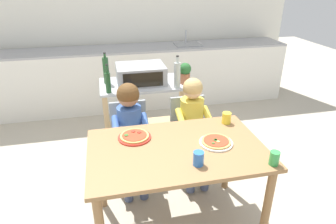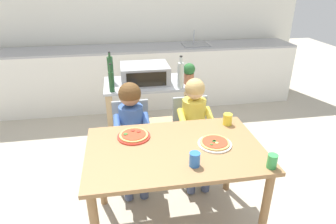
{
  "view_description": "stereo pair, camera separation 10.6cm",
  "coord_description": "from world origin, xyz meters",
  "px_view_note": "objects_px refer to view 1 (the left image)",
  "views": [
    {
      "loc": [
        -0.46,
        -1.76,
        1.9
      ],
      "look_at": [
        0.0,
        0.3,
        0.9
      ],
      "focal_mm": 31.22,
      "sensor_mm": 36.0,
      "label": 1
    },
    {
      "loc": [
        -0.36,
        -1.78,
        1.9
      ],
      "look_at": [
        0.0,
        0.3,
        0.9
      ],
      "focal_mm": 31.22,
      "sensor_mm": 36.0,
      "label": 2
    }
  ],
  "objects_px": {
    "toaster_oven": "(141,74)",
    "drinking_cup_green": "(274,158)",
    "dining_chair_right": "(189,132)",
    "bottle_squat_spirits": "(177,75)",
    "potted_herb_plant": "(185,72)",
    "child_in_yellow_shirt": "(193,120)",
    "bottle_dark_olive_oil": "(106,70)",
    "pizza_plate_red_rimmed": "(135,137)",
    "dining_chair_left": "(130,138)",
    "drinking_cup_yellow": "(227,118)",
    "child_in_blue_striped_shirt": "(130,125)",
    "bottle_brown_beer": "(108,82)",
    "pizza_plate_white": "(216,142)",
    "dining_table": "(177,160)",
    "drinking_cup_blue": "(198,158)",
    "kitchen_island_cart": "(147,107)"
  },
  "relations": [
    {
      "from": "kitchen_island_cart",
      "to": "potted_herb_plant",
      "type": "xyz_separation_m",
      "value": [
        0.39,
        -0.11,
        0.41
      ]
    },
    {
      "from": "potted_herb_plant",
      "to": "dining_chair_right",
      "type": "bearing_deg",
      "value": -97.66
    },
    {
      "from": "toaster_oven",
      "to": "drinking_cup_green",
      "type": "distance_m",
      "value": 1.67
    },
    {
      "from": "dining_chair_right",
      "to": "bottle_squat_spirits",
      "type": "bearing_deg",
      "value": 102.59
    },
    {
      "from": "drinking_cup_blue",
      "to": "pizza_plate_red_rimmed",
      "type": "bearing_deg",
      "value": 130.21
    },
    {
      "from": "child_in_blue_striped_shirt",
      "to": "drinking_cup_green",
      "type": "bearing_deg",
      "value": -46.24
    },
    {
      "from": "child_in_blue_striped_shirt",
      "to": "dining_chair_right",
      "type": "bearing_deg",
      "value": 10.95
    },
    {
      "from": "toaster_oven",
      "to": "dining_chair_right",
      "type": "distance_m",
      "value": 0.79
    },
    {
      "from": "dining_table",
      "to": "drinking_cup_yellow",
      "type": "relative_size",
      "value": 13.51
    },
    {
      "from": "bottle_squat_spirits",
      "to": "bottle_brown_beer",
      "type": "distance_m",
      "value": 0.69
    },
    {
      "from": "bottle_dark_olive_oil",
      "to": "bottle_brown_beer",
      "type": "distance_m",
      "value": 0.28
    },
    {
      "from": "dining_chair_right",
      "to": "pizza_plate_red_rimmed",
      "type": "height_order",
      "value": "dining_chair_right"
    },
    {
      "from": "kitchen_island_cart",
      "to": "dining_chair_left",
      "type": "distance_m",
      "value": 0.55
    },
    {
      "from": "bottle_brown_beer",
      "to": "pizza_plate_red_rimmed",
      "type": "bearing_deg",
      "value": -78.17
    },
    {
      "from": "bottle_squat_spirits",
      "to": "toaster_oven",
      "type": "bearing_deg",
      "value": 146.48
    },
    {
      "from": "bottle_brown_beer",
      "to": "pizza_plate_white",
      "type": "relative_size",
      "value": 1.13
    },
    {
      "from": "bottle_dark_olive_oil",
      "to": "potted_herb_plant",
      "type": "xyz_separation_m",
      "value": [
        0.81,
        -0.18,
        -0.02
      ]
    },
    {
      "from": "drinking_cup_blue",
      "to": "dining_chair_right",
      "type": "bearing_deg",
      "value": 76.81
    },
    {
      "from": "dining_chair_left",
      "to": "drinking_cup_yellow",
      "type": "height_order",
      "value": "drinking_cup_yellow"
    },
    {
      "from": "bottle_squat_spirits",
      "to": "potted_herb_plant",
      "type": "relative_size",
      "value": 1.5
    },
    {
      "from": "bottle_squat_spirits",
      "to": "pizza_plate_white",
      "type": "bearing_deg",
      "value": -86.36
    },
    {
      "from": "drinking_cup_blue",
      "to": "pizza_plate_white",
      "type": "bearing_deg",
      "value": 46.87
    },
    {
      "from": "toaster_oven",
      "to": "child_in_yellow_shirt",
      "type": "bearing_deg",
      "value": -57.09
    },
    {
      "from": "toaster_oven",
      "to": "potted_herb_plant",
      "type": "bearing_deg",
      "value": -14.48
    },
    {
      "from": "potted_herb_plant",
      "to": "drinking_cup_green",
      "type": "height_order",
      "value": "potted_herb_plant"
    },
    {
      "from": "bottle_squat_spirits",
      "to": "pizza_plate_red_rimmed",
      "type": "xyz_separation_m",
      "value": [
        -0.53,
        -0.74,
        -0.23
      ]
    },
    {
      "from": "pizza_plate_white",
      "to": "drinking_cup_green",
      "type": "bearing_deg",
      "value": -50.16
    },
    {
      "from": "child_in_yellow_shirt",
      "to": "bottle_dark_olive_oil",
      "type": "bearing_deg",
      "value": 137.8
    },
    {
      "from": "bottle_dark_olive_oil",
      "to": "kitchen_island_cart",
      "type": "bearing_deg",
      "value": -10.16
    },
    {
      "from": "bottle_brown_beer",
      "to": "bottle_dark_olive_oil",
      "type": "bearing_deg",
      "value": 91.62
    },
    {
      "from": "toaster_oven",
      "to": "drinking_cup_blue",
      "type": "xyz_separation_m",
      "value": [
        0.19,
        -1.41,
        -0.15
      ]
    },
    {
      "from": "dining_table",
      "to": "pizza_plate_red_rimmed",
      "type": "distance_m",
      "value": 0.37
    },
    {
      "from": "pizza_plate_red_rimmed",
      "to": "pizza_plate_white",
      "type": "xyz_separation_m",
      "value": [
        0.59,
        -0.21,
        0.0
      ]
    },
    {
      "from": "bottle_dark_olive_oil",
      "to": "child_in_yellow_shirt",
      "type": "distance_m",
      "value": 1.07
    },
    {
      "from": "child_in_yellow_shirt",
      "to": "drinking_cup_yellow",
      "type": "bearing_deg",
      "value": -52.49
    },
    {
      "from": "dining_table",
      "to": "dining_chair_right",
      "type": "bearing_deg",
      "value": 66.03
    },
    {
      "from": "pizza_plate_white",
      "to": "bottle_dark_olive_oil",
      "type": "bearing_deg",
      "value": 121.15
    },
    {
      "from": "child_in_yellow_shirt",
      "to": "pizza_plate_white",
      "type": "height_order",
      "value": "child_in_yellow_shirt"
    },
    {
      "from": "potted_herb_plant",
      "to": "child_in_yellow_shirt",
      "type": "height_order",
      "value": "potted_herb_plant"
    },
    {
      "from": "kitchen_island_cart",
      "to": "child_in_yellow_shirt",
      "type": "bearing_deg",
      "value": -60.76
    },
    {
      "from": "dining_chair_right",
      "to": "pizza_plate_red_rimmed",
      "type": "bearing_deg",
      "value": -141.34
    },
    {
      "from": "drinking_cup_blue",
      "to": "drinking_cup_green",
      "type": "xyz_separation_m",
      "value": [
        0.49,
        -0.11,
        -0.0
      ]
    },
    {
      "from": "dining_table",
      "to": "dining_chair_right",
      "type": "height_order",
      "value": "dining_chair_right"
    },
    {
      "from": "potted_herb_plant",
      "to": "child_in_yellow_shirt",
      "type": "distance_m",
      "value": 0.59
    },
    {
      "from": "bottle_squat_spirits",
      "to": "dining_chair_right",
      "type": "distance_m",
      "value": 0.58
    },
    {
      "from": "bottle_dark_olive_oil",
      "to": "dining_chair_left",
      "type": "relative_size",
      "value": 0.41
    },
    {
      "from": "pizza_plate_white",
      "to": "drinking_cup_blue",
      "type": "relative_size",
      "value": 2.57
    },
    {
      "from": "dining_chair_left",
      "to": "child_in_blue_striped_shirt",
      "type": "relative_size",
      "value": 0.78
    },
    {
      "from": "dining_table",
      "to": "child_in_yellow_shirt",
      "type": "height_order",
      "value": "child_in_yellow_shirt"
    },
    {
      "from": "dining_chair_left",
      "to": "child_in_yellow_shirt",
      "type": "bearing_deg",
      "value": -12.01
    }
  ]
}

